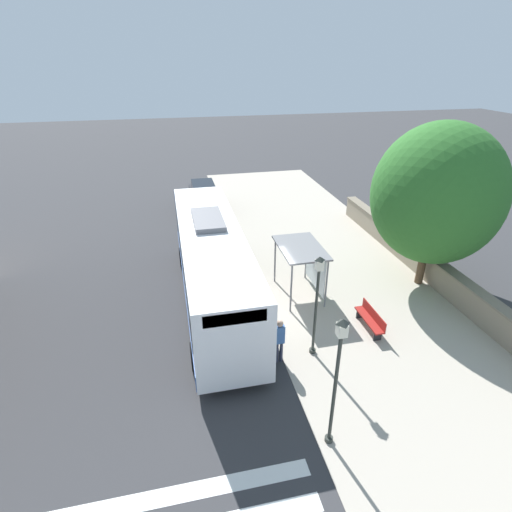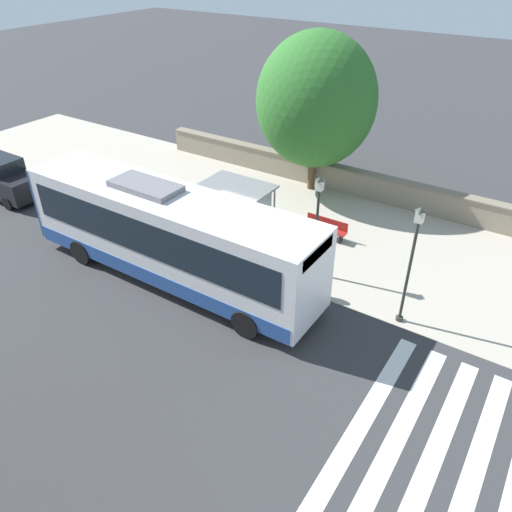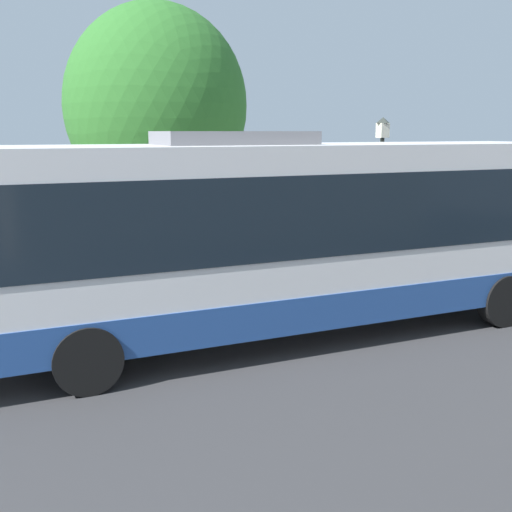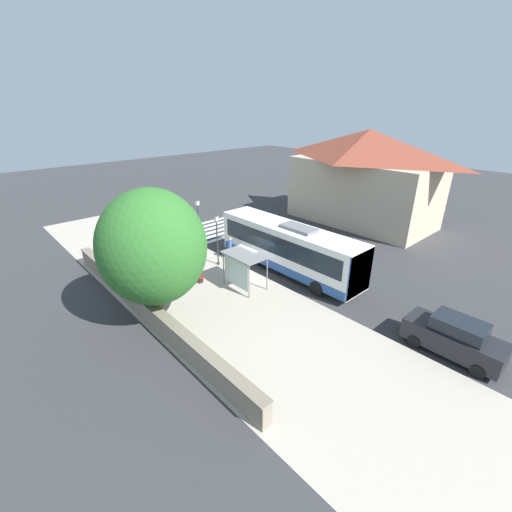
# 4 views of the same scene
# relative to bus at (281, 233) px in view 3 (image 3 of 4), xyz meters

# --- Properties ---
(ground_plane) EXTENTS (120.00, 120.00, 0.00)m
(ground_plane) POSITION_rel_bus_xyz_m (-1.94, 1.29, -1.90)
(ground_plane) COLOR #353538
(ground_plane) RESTS_ON ground
(sidewalk_plaza) EXTENTS (9.00, 44.00, 0.02)m
(sidewalk_plaza) POSITION_rel_bus_xyz_m (-6.44, 1.29, -1.89)
(sidewalk_plaza) COLOR #ADA393
(sidewalk_plaza) RESTS_ON ground
(stone_wall) EXTENTS (0.60, 20.00, 1.28)m
(stone_wall) POSITION_rel_bus_xyz_m (-10.49, 1.29, -1.26)
(stone_wall) COLOR gray
(stone_wall) RESTS_ON ground
(bus) EXTENTS (2.65, 11.82, 3.68)m
(bus) POSITION_rel_bus_xyz_m (0.00, 0.00, 0.00)
(bus) COLOR white
(bus) RESTS_ON ground
(bus_shelter) EXTENTS (1.86, 2.91, 2.41)m
(bus_shelter) POSITION_rel_bus_xyz_m (-4.03, 0.30, 0.12)
(bus_shelter) COLOR slate
(bus_shelter) RESTS_ON ground
(pedestrian) EXTENTS (0.34, 0.24, 1.79)m
(pedestrian) POSITION_rel_bus_xyz_m (-1.77, 4.49, -0.84)
(pedestrian) COLOR #2D3347
(pedestrian) RESTS_ON ground
(bench) EXTENTS (0.40, 1.89, 0.88)m
(bench) POSITION_rel_bus_xyz_m (-5.85, 3.45, -1.42)
(bench) COLOR maroon
(bench) RESTS_ON ground
(street_lamp_far) EXTENTS (0.28, 0.28, 4.01)m
(street_lamp_far) POSITION_rel_bus_xyz_m (-3.12, 4.32, 0.49)
(street_lamp_far) COLOR #2D332D
(street_lamp_far) RESTS_ON ground
(shade_tree) EXTENTS (5.64, 5.64, 7.56)m
(shade_tree) POSITION_rel_bus_xyz_m (-9.88, 0.61, 2.55)
(shade_tree) COLOR brown
(shade_tree) RESTS_ON ground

